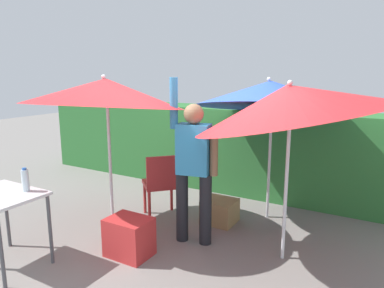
{
  "coord_description": "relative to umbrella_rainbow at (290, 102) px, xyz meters",
  "views": [
    {
      "loc": [
        2.05,
        -3.26,
        1.94
      ],
      "look_at": [
        0.0,
        0.3,
        1.1
      ],
      "focal_mm": 33.23,
      "sensor_mm": 36.0,
      "label": 1
    }
  ],
  "objects": [
    {
      "name": "hedge_row",
      "position": [
        -1.16,
        1.88,
        -0.97
      ],
      "size": [
        8.0,
        0.7,
        1.36
      ],
      "primitive_type": "cube",
      "color": "#2D7033",
      "rests_on": "ground_plane"
    },
    {
      "name": "umbrella_yellow",
      "position": [
        -2.05,
        -0.34,
        0.05
      ],
      "size": [
        1.88,
        1.89,
        1.98
      ],
      "color": "silver",
      "rests_on": "ground_plane"
    },
    {
      "name": "cooler_box",
      "position": [
        -1.44,
        -0.73,
        -1.44
      ],
      "size": [
        0.46,
        0.35,
        0.42
      ],
      "primitive_type": "cube",
      "color": "red",
      "rests_on": "ground_plane"
    },
    {
      "name": "person_vendor",
      "position": [
        -1.0,
        -0.11,
        -0.72
      ],
      "size": [
        0.56,
        0.29,
        1.88
      ],
      "color": "black",
      "rests_on": "ground_plane"
    },
    {
      "name": "ground_plane",
      "position": [
        -1.16,
        -0.17,
        -1.65
      ],
      "size": [
        24.0,
        24.0,
        0.0
      ],
      "primitive_type": "plane",
      "color": "gray"
    },
    {
      "name": "crate_cardboard",
      "position": [
        -0.97,
        0.53,
        -1.5
      ],
      "size": [
        0.41,
        0.39,
        0.3
      ],
      "primitive_type": "cube",
      "color": "#9E7A4C",
      "rests_on": "ground_plane"
    },
    {
      "name": "umbrella_orange",
      "position": [
        -0.51,
        0.99,
        0.01
      ],
      "size": [
        1.95,
        1.95,
        2.02
      ],
      "color": "silver",
      "rests_on": "ground_plane"
    },
    {
      "name": "folding_table",
      "position": [
        -2.39,
        -1.51,
        -0.98
      ],
      "size": [
        0.8,
        0.6,
        0.77
      ],
      "color": "#4C4C51",
      "rests_on": "ground_plane"
    },
    {
      "name": "umbrella_rainbow",
      "position": [
        0.0,
        0.0,
        0.0
      ],
      "size": [
        1.95,
        1.92,
        2.02
      ],
      "color": "silver",
      "rests_on": "ground_plane"
    },
    {
      "name": "bottle_water",
      "position": [
        -2.23,
        -1.33,
        -0.77
      ],
      "size": [
        0.07,
        0.07,
        0.24
      ],
      "color": "silver",
      "rests_on": "folding_table"
    },
    {
      "name": "chair_plastic",
      "position": [
        -1.69,
        0.25,
        -1.14
      ],
      "size": [
        0.62,
        0.62,
        0.89
      ],
      "color": "#B72D2D",
      "rests_on": "ground_plane"
    }
  ]
}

